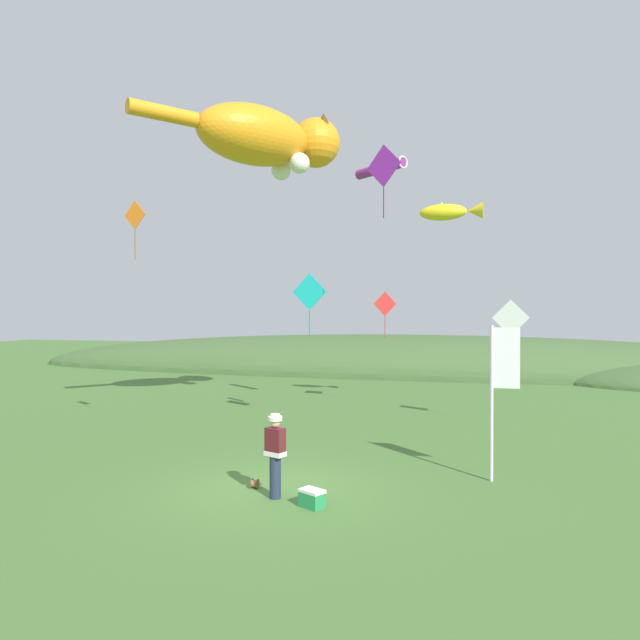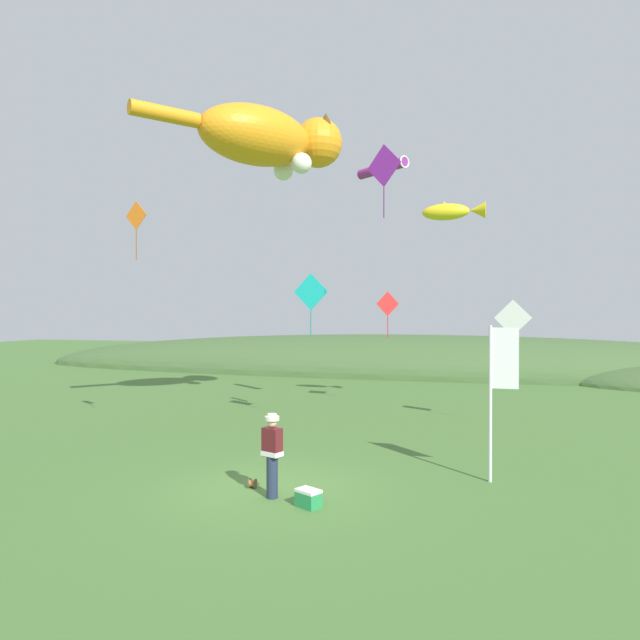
# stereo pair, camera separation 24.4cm
# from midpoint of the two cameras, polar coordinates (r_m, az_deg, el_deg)

# --- Properties ---
(ground_plane) EXTENTS (120.00, 120.00, 0.00)m
(ground_plane) POSITION_cam_midpoint_polar(r_m,az_deg,el_deg) (13.11, -4.37, -16.59)
(ground_plane) COLOR #477033
(distant_hill_ridge) EXTENTS (55.74, 12.66, 5.02)m
(distant_hill_ridge) POSITION_cam_midpoint_polar(r_m,az_deg,el_deg) (37.75, 13.15, -5.30)
(distant_hill_ridge) COLOR #426033
(distant_hill_ridge) RESTS_ON ground
(festival_attendant) EXTENTS (0.49, 0.39, 1.77)m
(festival_attendant) POSITION_cam_midpoint_polar(r_m,az_deg,el_deg) (12.33, -4.23, -13.10)
(festival_attendant) COLOR #232D47
(festival_attendant) RESTS_ON ground
(kite_spool) EXTENTS (0.15, 0.21, 0.21)m
(kite_spool) POSITION_cam_midpoint_polar(r_m,az_deg,el_deg) (13.26, -6.23, -15.92)
(kite_spool) COLOR olive
(kite_spool) RESTS_ON ground
(picnic_cooler) EXTENTS (0.59, 0.52, 0.36)m
(picnic_cooler) POSITION_cam_midpoint_polar(r_m,az_deg,el_deg) (11.96, -0.57, -17.39)
(picnic_cooler) COLOR #268C4C
(picnic_cooler) RESTS_ON ground
(festival_banner_pole) EXTENTS (0.66, 0.08, 3.61)m
(festival_banner_pole) POSITION_cam_midpoint_polar(r_m,az_deg,el_deg) (13.80, 17.86, -5.73)
(festival_banner_pole) COLOR silver
(festival_banner_pole) RESTS_ON ground
(kite_giant_cat) EXTENTS (5.82, 6.81, 2.52)m
(kite_giant_cat) POSITION_cam_midpoint_polar(r_m,az_deg,el_deg) (22.27, -4.69, 17.61)
(kite_giant_cat) COLOR orange
(kite_fish_windsock) EXTENTS (2.41, 0.76, 0.73)m
(kite_fish_windsock) POSITION_cam_midpoint_polar(r_m,az_deg,el_deg) (22.75, 13.43, 10.52)
(kite_fish_windsock) COLOR yellow
(kite_tube_streamer) EXTENTS (2.05, 1.67, 0.44)m
(kite_tube_streamer) POSITION_cam_midpoint_polar(r_m,az_deg,el_deg) (20.99, 6.62, 14.84)
(kite_tube_streamer) COLOR #8C268C
(kite_diamond_red) EXTENTS (0.85, 0.58, 1.91)m
(kite_diamond_red) POSITION_cam_midpoint_polar(r_m,az_deg,el_deg) (23.54, 7.08, 1.56)
(kite_diamond_red) COLOR red
(kite_diamond_violet) EXTENTS (1.09, 0.62, 2.14)m
(kite_diamond_violet) POSITION_cam_midpoint_polar(r_m,az_deg,el_deg) (17.24, 6.83, 15.03)
(kite_diamond_violet) COLOR purple
(kite_diamond_white) EXTENTS (1.21, 0.28, 2.14)m
(kite_diamond_white) POSITION_cam_midpoint_polar(r_m,az_deg,el_deg) (20.31, 19.05, 0.15)
(kite_diamond_white) COLOR white
(kite_diamond_orange) EXTENTS (0.85, 0.24, 1.78)m
(kite_diamond_orange) POSITION_cam_midpoint_polar(r_m,az_deg,el_deg) (18.31, -17.53, 9.86)
(kite_diamond_orange) COLOR orange
(kite_diamond_teal) EXTENTS (1.27, 0.21, 2.18)m
(kite_diamond_teal) POSITION_cam_midpoint_polar(r_m,az_deg,el_deg) (19.62, -0.57, 2.79)
(kite_diamond_teal) COLOR #19BFBF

